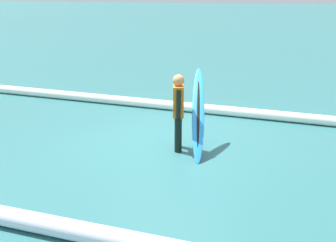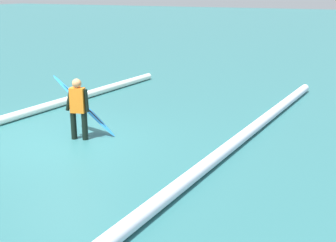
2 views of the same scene
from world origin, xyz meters
The scene contains 5 objects.
ground_plane centered at (0.00, 0.00, 0.00)m, with size 152.39×152.39×0.00m, color #2B6769.
surfer centered at (-0.35, 0.34, 0.82)m, with size 0.29×0.58×1.48m.
surfboard centered at (-0.71, 0.24, 0.73)m, with size 0.59×1.58×1.48m.
wave_crest_foreground centered at (2.44, -2.46, 0.12)m, with size 0.24×0.24×20.05m, color white.
wave_crest_midground centered at (-0.32, 3.82, 0.13)m, with size 0.26×0.26×15.57m, color white.
Camera 1 is at (-2.48, 8.09, 3.05)m, focal length 46.94 mm.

